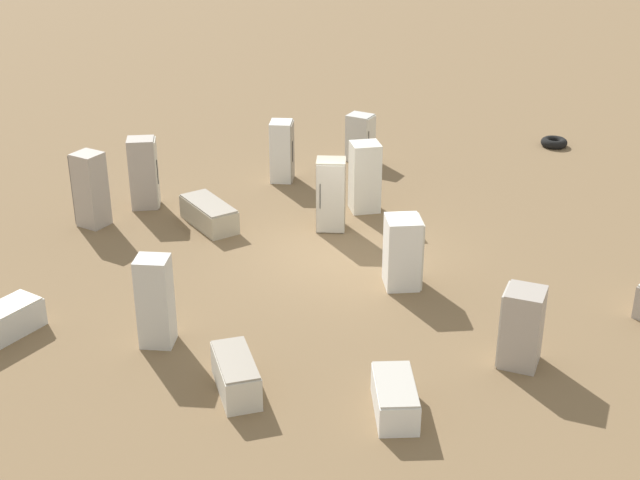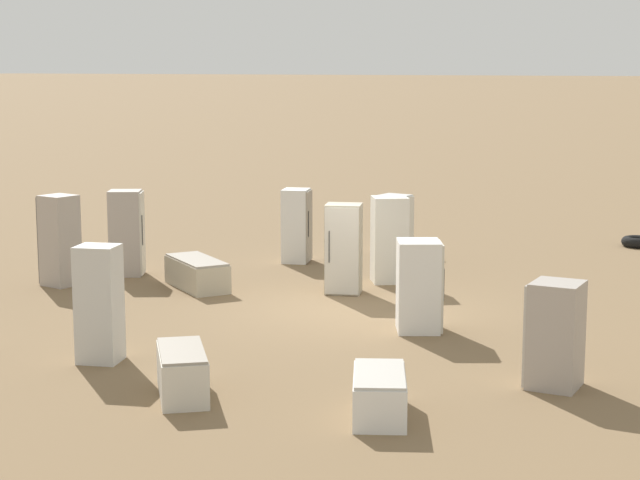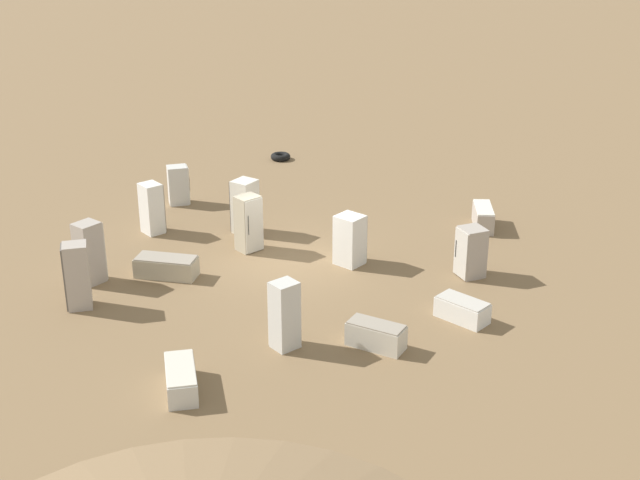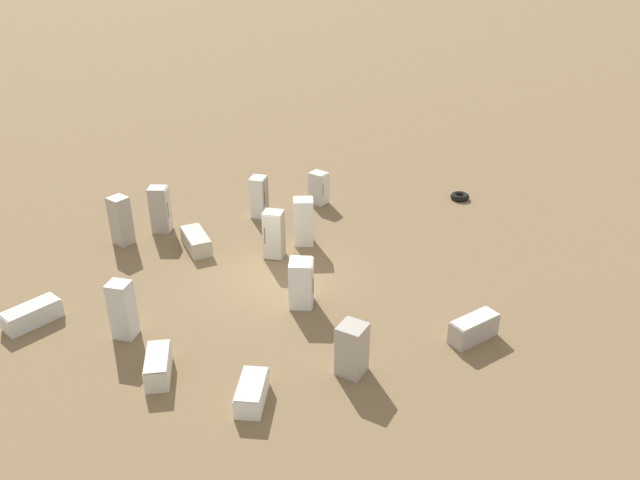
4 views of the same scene
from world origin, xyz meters
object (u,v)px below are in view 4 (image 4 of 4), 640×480
(discarded_fridge_9, at_px, (303,221))
(discarded_fridge_12, at_px, (160,210))
(discarded_fridge_0, at_px, (121,220))
(discarded_fridge_10, at_px, (352,349))
(discarded_fridge_3, at_px, (474,328))
(discarded_fridge_8, at_px, (301,283))
(discarded_fridge_1, at_px, (252,392))
(discarded_fridge_11, at_px, (259,197))
(discarded_fridge_7, at_px, (319,188))
(discarded_fridge_4, at_px, (274,235))
(discarded_fridge_6, at_px, (158,366))
(discarded_fridge_5, at_px, (32,315))
(discarded_fridge_2, at_px, (196,241))
(scrap_tire, at_px, (460,196))
(discarded_fridge_13, at_px, (123,310))

(discarded_fridge_9, bearing_deg, discarded_fridge_12, 166.64)
(discarded_fridge_12, bearing_deg, discarded_fridge_0, -49.77)
(discarded_fridge_10, bearing_deg, discarded_fridge_9, 40.98)
(discarded_fridge_3, xyz_separation_m, discarded_fridge_8, (5.34, 1.10, 0.42))
(discarded_fridge_1, distance_m, discarded_fridge_11, 11.27)
(discarded_fridge_7, bearing_deg, discarded_fridge_4, 18.65)
(discarded_fridge_3, distance_m, discarded_fridge_6, 9.07)
(discarded_fridge_8, xyz_separation_m, discarded_fridge_11, (5.14, -4.68, 0.07))
(discarded_fridge_5, height_order, discarded_fridge_6, discarded_fridge_6)
(discarded_fridge_2, xyz_separation_m, scrap_tire, (-6.82, -9.59, -0.18))
(discarded_fridge_3, relative_size, discarded_fridge_5, 0.93)
(scrap_tire, bearing_deg, discarded_fridge_6, 80.07)
(scrap_tire, bearing_deg, discarded_fridge_11, 42.78)
(discarded_fridge_2, xyz_separation_m, discarded_fridge_10, (-8.46, 3.21, 0.46))
(discarded_fridge_3, bearing_deg, discarded_fridge_13, 54.70)
(discarded_fridge_2, xyz_separation_m, discarded_fridge_12, (2.13, -0.39, 0.63))
(scrap_tire, bearing_deg, discarded_fridge_4, 65.27)
(discarded_fridge_3, distance_m, scrap_tire, 10.39)
(discarded_fridge_1, height_order, scrap_tire, discarded_fridge_1)
(discarded_fridge_4, distance_m, discarded_fridge_12, 5.04)
(discarded_fridge_0, height_order, discarded_fridge_7, discarded_fridge_0)
(discarded_fridge_10, bearing_deg, discarded_fridge_6, 121.80)
(discarded_fridge_1, bearing_deg, scrap_tire, 63.99)
(discarded_fridge_7, xyz_separation_m, discarded_fridge_8, (-3.73, 7.08, 0.08))
(discarded_fridge_2, distance_m, discarded_fridge_13, 5.64)
(discarded_fridge_6, height_order, discarded_fridge_10, discarded_fridge_10)
(discarded_fridge_8, relative_size, discarded_fridge_11, 0.92)
(discarded_fridge_0, xyz_separation_m, discarded_fridge_4, (-5.55, -2.14, -0.04))
(discarded_fridge_3, bearing_deg, scrap_tire, -43.44)
(discarded_fridge_1, xyz_separation_m, discarded_fridge_3, (-3.94, -5.58, 0.07))
(discarded_fridge_8, height_order, discarded_fridge_11, discarded_fridge_11)
(discarded_fridge_13, bearing_deg, discarded_fridge_2, 91.68)
(discarded_fridge_0, xyz_separation_m, discarded_fridge_8, (-8.13, -0.01, -0.16))
(discarded_fridge_1, height_order, discarded_fridge_5, discarded_fridge_5)
(discarded_fridge_11, bearing_deg, discarded_fridge_0, -51.40)
(discarded_fridge_1, xyz_separation_m, discarded_fridge_6, (2.78, 0.51, 0.04))
(discarded_fridge_6, height_order, discarded_fridge_12, discarded_fridge_12)
(discarded_fridge_13, bearing_deg, discarded_fridge_0, 119.65)
(discarded_fridge_5, height_order, discarded_fridge_13, discarded_fridge_13)
(discarded_fridge_5, distance_m, discarded_fridge_8, 8.32)
(discarded_fridge_8, bearing_deg, discarded_fridge_13, -69.22)
(discarded_fridge_4, relative_size, discarded_fridge_10, 1.19)
(discarded_fridge_5, bearing_deg, discarded_fridge_6, 12.13)
(discarded_fridge_0, xyz_separation_m, scrap_tire, (-9.50, -10.72, -0.82))
(discarded_fridge_3, xyz_separation_m, discarded_fridge_13, (8.88, 5.26, 0.54))
(scrap_tire, bearing_deg, discarded_fridge_1, 90.11)
(scrap_tire, bearing_deg, discarded_fridge_9, 62.87)
(discarded_fridge_4, distance_m, discarded_fridge_6, 7.24)
(discarded_fridge_0, height_order, discarded_fridge_9, discarded_fridge_0)
(discarded_fridge_2, height_order, discarded_fridge_12, discarded_fridge_12)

